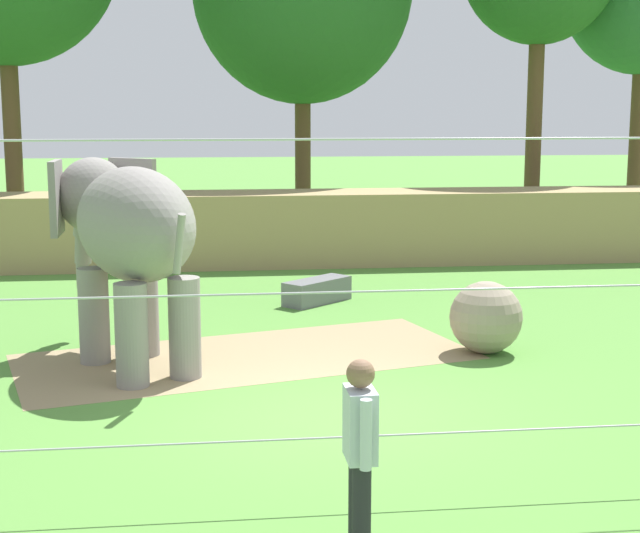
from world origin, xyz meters
TOP-DOWN VIEW (x-y plane):
  - ground_plane at (0.00, 0.00)m, footprint 120.00×120.00m
  - dirt_patch at (-0.86, 2.70)m, footprint 6.95×4.39m
  - embankment_wall at (0.00, 10.98)m, footprint 36.00×1.80m
  - elephant at (-2.48, 2.46)m, footprint 2.55×3.53m
  - enrichment_ball at (2.63, 2.51)m, footprint 1.06×1.06m
  - cable_fence at (0.00, -2.53)m, footprint 10.31×0.26m
  - zookeeper at (-0.26, -3.76)m, footprint 0.22×0.58m
  - feed_trough at (0.60, 6.42)m, footprint 1.38×1.31m

SIDE VIEW (x-z plane):
  - ground_plane at x=0.00m, z-range 0.00..0.00m
  - dirt_patch at x=-0.86m, z-range 0.00..0.01m
  - feed_trough at x=0.60m, z-range 0.00..0.44m
  - enrichment_ball at x=2.63m, z-range 0.00..1.06m
  - embankment_wall at x=0.00m, z-range 0.00..1.65m
  - zookeeper at x=-0.26m, z-range 0.09..1.76m
  - cable_fence at x=0.00m, z-range 0.01..3.42m
  - elephant at x=-2.48m, z-range 0.46..3.30m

